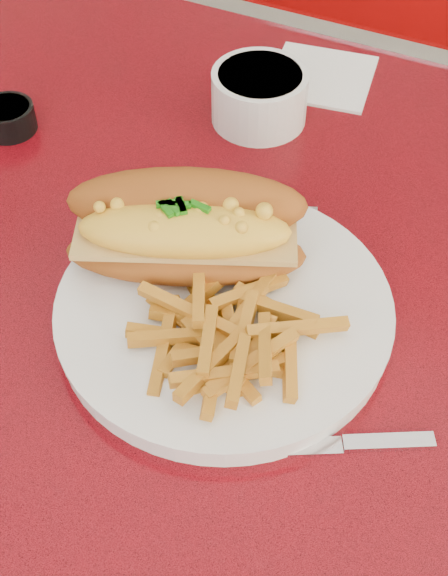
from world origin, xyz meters
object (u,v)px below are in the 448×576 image
at_px(fork, 305,273).
at_px(gravy_ramekin, 259,95).
at_px(knife, 331,445).
at_px(sauce_cup_left, 8,117).
at_px(booth_bench_far, 413,161).
at_px(dinner_plate, 224,312).
at_px(diner_table, 238,383).
at_px(mac_hoagie, 186,228).

bearing_deg(fork, gravy_ramekin, 12.15).
height_order(gravy_ramekin, knife, gravy_ramekin).
height_order(fork, sauce_cup_left, sauce_cup_left).
bearing_deg(gravy_ramekin, fork, -57.12).
bearing_deg(booth_bench_far, gravy_ramekin, -97.09).
distance_m(dinner_plate, sauce_cup_left, 0.33).
distance_m(diner_table, knife, 0.24).
bearing_deg(gravy_ramekin, mac_hoagie, -81.47).
distance_m(fork, knife, 0.15).
relative_size(diner_table, sauce_cup_left, 17.16).
xyz_separation_m(gravy_ramekin, knife, (0.20, -0.33, -0.03)).
xyz_separation_m(diner_table, fork, (0.05, 0.01, 0.18)).
distance_m(mac_hoagie, gravy_ramekin, 0.23).
height_order(mac_hoagie, fork, mac_hoagie).
bearing_deg(fork, sauce_cup_left, 57.32).
bearing_deg(booth_bench_far, dinner_plate, -89.43).
bearing_deg(knife, dinner_plate, 120.89).
distance_m(diner_table, dinner_plate, 0.18).
height_order(dinner_plate, sauce_cup_left, sauce_cup_left).
relative_size(diner_table, gravy_ramekin, 10.75).
relative_size(diner_table, booth_bench_far, 1.03).
xyz_separation_m(gravy_ramekin, sauce_cup_left, (-0.22, -0.13, -0.01)).
bearing_deg(booth_bench_far, sauce_cup_left, -112.27).
bearing_deg(mac_hoagie, dinner_plate, -56.19).
distance_m(gravy_ramekin, sauce_cup_left, 0.26).
relative_size(fork, knife, 0.97).
bearing_deg(dinner_plate, mac_hoagie, 146.97).
height_order(gravy_ramekin, sauce_cup_left, gravy_ramekin).
xyz_separation_m(fork, sauce_cup_left, (-0.35, 0.07, -0.00)).
bearing_deg(gravy_ramekin, booth_bench_far, 82.91).
xyz_separation_m(booth_bench_far, sauce_cup_left, (-0.30, -0.73, 0.50)).
relative_size(booth_bench_far, sauce_cup_left, 16.74).
distance_m(booth_bench_far, gravy_ramekin, 0.79).
xyz_separation_m(dinner_plate, mac_hoagie, (-0.05, 0.03, 0.05)).
relative_size(diner_table, mac_hoagie, 5.63).
xyz_separation_m(booth_bench_far, mac_hoagie, (-0.04, -0.83, 0.54)).
distance_m(dinner_plate, knife, 0.14).
relative_size(gravy_ramekin, sauce_cup_left, 1.60).
distance_m(booth_bench_far, fork, 0.95).
height_order(booth_bench_far, sauce_cup_left, booth_bench_far).
height_order(diner_table, mac_hoagie, mac_hoagie).
relative_size(mac_hoagie, knife, 1.31).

